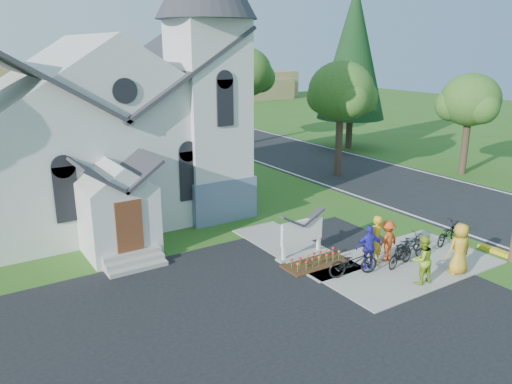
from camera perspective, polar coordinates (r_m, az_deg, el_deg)
ground at (r=18.32m, az=14.45°, el=-9.72°), size 120.00×120.00×0.00m
parking_lot at (r=13.09m, az=-1.38°, el=-20.73°), size 20.00×16.00×0.02m
road at (r=35.16m, az=7.84°, el=3.31°), size 8.00×90.00×0.02m
sidewalk at (r=19.64m, az=16.41°, el=-7.95°), size 7.00×4.00×0.05m
church at (r=24.55m, az=-16.45°, el=9.55°), size 12.35×12.00×13.00m
church_sign at (r=19.29m, az=5.26°, el=-4.54°), size 2.20×0.40×1.70m
flower_bed at (r=19.04m, az=6.86°, el=-8.14°), size 2.60×1.10×0.07m
tree_road_near at (r=31.13m, az=9.72°, el=11.24°), size 4.00×4.00×7.05m
tree_road_mid at (r=41.01m, az=-1.33°, el=13.47°), size 4.40×4.40×7.80m
tree_road_far at (r=33.87m, az=23.29°, el=9.58°), size 3.60×3.60×6.30m
conifer at (r=39.84m, az=11.06°, el=15.41°), size 5.20×5.20×12.40m
distant_hills at (r=69.31m, az=-19.90°, el=10.75°), size 61.00×10.00×5.60m
cyclist_0 at (r=19.05m, az=13.45°, el=-5.33°), size 0.72×0.51×1.89m
bike_0 at (r=18.10m, az=11.05°, el=-7.89°), size 2.01×1.09×1.00m
cyclist_1 at (r=18.01m, az=18.41°, el=-7.34°), size 0.90×0.74×1.72m
bike_1 at (r=19.24m, az=16.19°, el=-6.89°), size 1.59×0.71×0.92m
cyclist_2 at (r=18.59m, az=12.79°, el=-6.19°), size 1.07×0.76×1.68m
bike_2 at (r=20.43m, az=17.09°, el=-5.71°), size 1.58×0.56×0.83m
cyclist_3 at (r=19.49m, az=14.75°, el=-5.39°), size 1.06×0.64×1.60m
bike_3 at (r=19.96m, az=17.36°, el=-6.16°), size 1.55×0.78×0.90m
cyclist_4 at (r=19.18m, az=22.24°, el=-6.01°), size 1.04×0.81×1.88m
bike_4 at (r=21.98m, az=21.08°, el=-4.38°), size 1.86×0.98×0.93m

